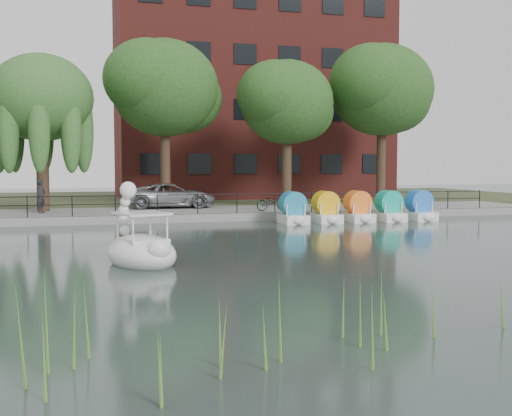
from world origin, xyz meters
name	(u,v)px	position (x,y,z in m)	size (l,w,h in m)	color
ground_plane	(275,261)	(0.00, 0.00, 0.00)	(120.00, 120.00, 0.00)	#394B49
promenade	(189,214)	(0.00, 16.00, 0.20)	(40.00, 6.00, 0.40)	gray
kerb	(199,218)	(0.00, 13.05, 0.20)	(40.00, 0.25, 0.40)	gray
land_strip	(159,200)	(0.00, 30.00, 0.18)	(60.00, 22.00, 0.36)	#47512D
railing	(198,199)	(0.00, 13.25, 1.15)	(32.00, 0.05, 1.00)	black
apartment_building	(250,79)	(7.00, 29.97, 9.36)	(20.00, 10.07, 18.00)	#4C1E16
willow_mid	(41,98)	(-7.50, 17.00, 6.25)	(5.32, 5.32, 8.15)	#473323
broadleaf_center	(165,88)	(-1.00, 18.00, 7.06)	(6.00, 6.00, 9.25)	#473323
broadleaf_right	(287,103)	(6.00, 17.50, 6.39)	(5.40, 5.40, 8.32)	#473323
broadleaf_far	(382,90)	(12.50, 18.50, 7.40)	(6.30, 6.30, 9.71)	#473323
minivan	(171,194)	(-0.71, 17.80, 1.19)	(5.69, 2.62, 1.58)	gray
bicycle	(272,201)	(4.14, 14.18, 0.90)	(1.72, 0.60, 1.00)	gray
pedestrian	(41,193)	(-7.53, 15.68, 1.39)	(0.71, 0.48, 1.98)	black
swan_boat	(141,246)	(-3.91, 0.40, 0.52)	(2.55, 3.20, 2.36)	white
pedal_boat_row	(358,210)	(7.68, 11.17, 0.61)	(7.95, 1.70, 1.40)	white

